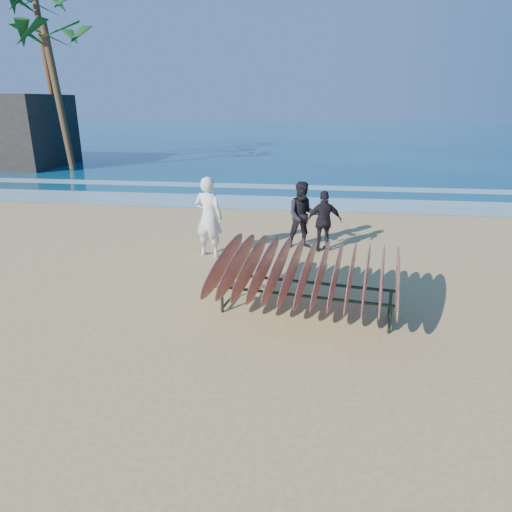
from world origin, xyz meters
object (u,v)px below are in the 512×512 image
(person_dark_a, at_px, (303,215))
(palm_right, at_px, (39,5))
(surfboard_rack, at_px, (306,272))
(palm_mid, at_px, (51,37))
(person_dark_b, at_px, (324,221))
(person_white, at_px, (209,217))

(person_dark_a, relative_size, palm_right, 0.17)
(surfboard_rack, height_order, palm_right, palm_right)
(palm_right, bearing_deg, palm_mid, -55.59)
(person_dark_a, xyz_separation_m, palm_right, (-16.55, 16.75, 8.24))
(person_dark_b, height_order, palm_right, palm_right)
(person_white, relative_size, palm_mid, 0.26)
(person_dark_b, distance_m, palm_mid, 19.72)
(person_white, xyz_separation_m, person_dark_b, (2.82, 0.78, -0.21))
(surfboard_rack, bearing_deg, person_dark_a, 101.11)
(surfboard_rack, height_order, person_white, person_white)
(palm_mid, xyz_separation_m, palm_right, (-3.06, 4.48, 2.32))
(palm_right, bearing_deg, surfboard_rack, -51.09)
(person_dark_b, xyz_separation_m, palm_mid, (-14.03, 12.48, 6.02))
(surfboard_rack, relative_size, palm_right, 0.35)
(palm_right, bearing_deg, person_dark_b, -44.76)
(person_white, height_order, palm_mid, palm_mid)
(person_dark_a, relative_size, palm_mid, 0.23)
(person_dark_b, bearing_deg, surfboard_rack, 71.97)
(person_dark_a, xyz_separation_m, person_dark_b, (0.55, -0.21, -0.09))
(surfboard_rack, distance_m, palm_mid, 22.13)
(person_white, distance_m, palm_right, 24.18)
(person_white, bearing_deg, person_dark_a, -143.77)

